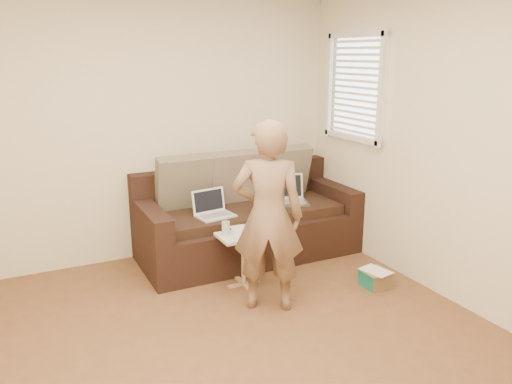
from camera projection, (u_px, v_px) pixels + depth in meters
floor at (242, 368)px, 3.40m from camera, size 4.50×4.50×0.00m
wall_back at (144, 130)px, 5.00m from camera, size 4.00×0.00×4.00m
wall_right at (477, 151)px, 3.91m from camera, size 0.00×4.50×4.50m
window_blinds at (355, 87)px, 5.08m from camera, size 0.12×0.88×1.08m
sofa at (248, 216)px, 5.21m from camera, size 2.20×0.95×0.85m
pillow_left at (184, 183)px, 5.05m from camera, size 0.55×0.29×0.57m
pillow_mid at (235, 177)px, 5.27m from camera, size 0.55×0.27×0.57m
pillow_right at (285, 171)px, 5.55m from camera, size 0.55×0.28×0.57m
laptop_silver at (288, 203)px, 5.31m from camera, size 0.47×0.40×0.27m
laptop_white at (216, 217)px, 4.87m from camera, size 0.38×0.30×0.25m
person at (268, 216)px, 4.03m from camera, size 0.68×0.61×1.56m
side_table at (244, 260)px, 4.56m from camera, size 0.44×0.31×0.49m
drinking_glass at (226, 228)px, 4.47m from camera, size 0.07×0.07×0.12m
scissors at (254, 233)px, 4.51m from camera, size 0.20×0.15×0.02m
paper_on_table at (244, 230)px, 4.60m from camera, size 0.25×0.33×0.00m
striped_box at (375, 278)px, 4.58m from camera, size 0.24×0.24×0.15m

